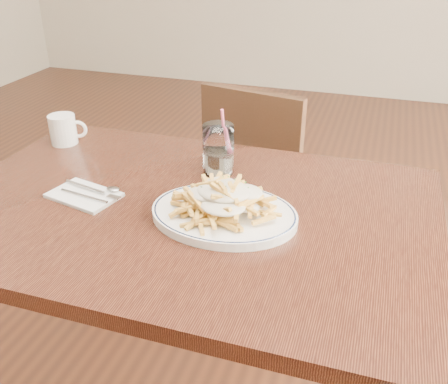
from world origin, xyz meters
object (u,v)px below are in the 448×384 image
(table, at_px, (187,232))
(water_glass, at_px, (218,152))
(chair_far, at_px, (261,176))
(fries_plate, at_px, (224,214))
(loaded_fries, at_px, (224,196))
(coffee_mug, at_px, (64,129))

(table, xyz_separation_m, water_glass, (0.02, 0.20, 0.14))
(table, bearing_deg, chair_far, 89.30)
(fries_plate, distance_m, loaded_fries, 0.05)
(water_glass, bearing_deg, fries_plate, -68.40)
(water_glass, bearing_deg, coffee_mug, 174.86)
(fries_plate, height_order, coffee_mug, coffee_mug)
(loaded_fries, relative_size, coffee_mug, 2.37)
(fries_plate, distance_m, coffee_mug, 0.67)
(chair_far, xyz_separation_m, coffee_mug, (-0.51, -0.49, 0.31))
(table, bearing_deg, fries_plate, -15.55)
(loaded_fries, xyz_separation_m, coffee_mug, (-0.61, 0.28, -0.01))
(table, xyz_separation_m, loaded_fries, (0.11, -0.03, 0.14))
(table, height_order, fries_plate, fries_plate)
(chair_far, distance_m, coffee_mug, 0.78)
(loaded_fries, xyz_separation_m, water_glass, (-0.09, 0.23, -0.00))
(chair_far, distance_m, loaded_fries, 0.84)
(table, xyz_separation_m, chair_far, (0.01, 0.74, -0.19))
(fries_plate, distance_m, water_glass, 0.25)
(fries_plate, bearing_deg, water_glass, 111.60)
(fries_plate, xyz_separation_m, water_glass, (-0.09, 0.23, 0.05))
(chair_far, relative_size, fries_plate, 2.23)
(chair_far, bearing_deg, coffee_mug, -135.95)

